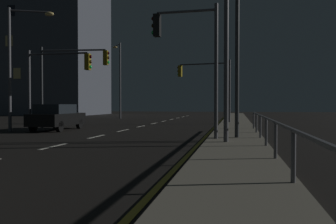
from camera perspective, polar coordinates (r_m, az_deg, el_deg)
name	(u,v)px	position (r m, az deg, el deg)	size (l,w,h in m)	color
ground_plane	(125,130)	(21.41, -7.01, -2.95)	(112.00, 112.00, 0.00)	black
sidewalk_right	(236,130)	(20.36, 11.04, -2.98)	(2.35, 77.00, 0.14)	gray
lane_markings_center	(141,126)	(24.76, -4.49, -2.37)	(0.14, 50.00, 0.01)	silver
lane_edge_line	(216,126)	(25.39, 7.82, -2.28)	(0.14, 53.00, 0.01)	gold
car	(57,117)	(22.11, -17.71, -0.73)	(2.02, 4.48, 1.57)	black
traffic_light_far_center	(205,78)	(28.97, 6.13, 5.50)	(4.47, 0.88, 5.02)	#4C4C51
traffic_light_near_left	(71,70)	(24.08, -15.59, 6.64)	(4.69, 0.70, 5.40)	#2D3033
traffic_light_mid_left	(189,46)	(14.89, 3.41, 10.68)	(2.85, 0.35, 5.58)	#4C4C51
traffic_light_near_right	(57,73)	(21.81, -17.69, 6.08)	(4.10, 0.34, 4.83)	#4C4C51
street_lamp_median	(246,32)	(15.39, 12.60, 12.69)	(2.19, 1.28, 7.40)	#2D3033
street_lamp_mid_block	(119,74)	(39.42, -7.99, 6.19)	(1.45, 1.59, 8.41)	#4C4C51
street_lamp_across_street	(226,39)	(13.80, 9.41, 11.72)	(0.56, 1.49, 6.51)	#4C4C51
street_lamp_corner	(17,56)	(21.89, -23.43, 8.35)	(2.40, 1.09, 7.06)	#4C4C51
barrier_fence	(270,127)	(10.99, 16.40, -2.38)	(0.09, 20.32, 0.98)	#59595E
building_distant	(34,51)	(59.50, -21.06, 9.32)	(20.85, 12.68, 20.05)	#4C515B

